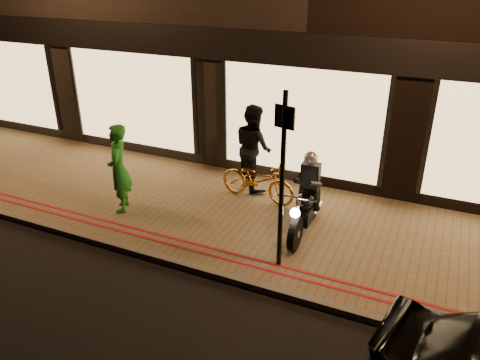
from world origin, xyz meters
The scene contains 9 objects.
ground centered at (0.00, 0.00, 0.00)m, with size 90.00×90.00×0.00m, color black.
sidewalk centered at (0.00, 2.00, 0.06)m, with size 50.00×4.00×0.12m, color brown.
kerb_stone centered at (0.00, 0.05, 0.06)m, with size 50.00×0.14×0.12m, color #59544C.
red_kerb_lines centered at (0.00, 0.55, 0.12)m, with size 50.00×0.26×0.01m.
motorcycle centered at (0.82, 1.94, 0.73)m, with size 0.60×1.94×1.59m.
sign_post centered at (0.74, 0.70, 1.80)m, with size 0.35×0.12×3.00m.
bicycle_gold centered at (-0.52, 2.78, 0.57)m, with size 0.60×1.73×0.91m, color orange.
person_green centered at (-2.90, 1.21, 1.04)m, with size 0.67×0.44×1.83m, color #207A23.
person_dark centered at (-0.86, 3.32, 1.09)m, with size 0.94×0.73×1.94m, color black.
Camera 1 is at (2.91, -5.61, 4.77)m, focal length 35.00 mm.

